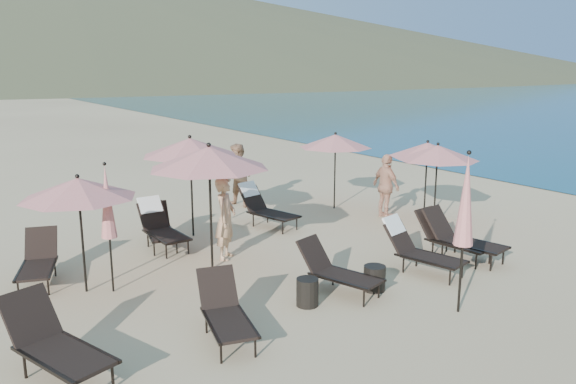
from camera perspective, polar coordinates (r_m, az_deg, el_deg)
ground at (r=10.61m, az=10.32°, el=-9.27°), size 800.00×800.00×0.00m
volcanic_headland at (r=320.25m, az=-19.67°, el=15.76°), size 690.00×690.00×55.00m
lounger_0 at (r=7.99m, az=-22.68°, el=-13.92°), size 1.20×1.86×1.00m
lounger_1 at (r=8.44m, az=-6.39°, el=-11.94°), size 0.92×1.62×0.88m
lounger_2 at (r=10.03m, az=4.94°, el=-7.87°), size 1.03×1.65×0.89m
lounger_3 at (r=11.25m, az=13.00°, el=-5.51°), size 0.96×1.72×1.01m
lounger_4 at (r=12.24m, az=17.16°, el=-4.40°), size 0.99×1.81×0.99m
lounger_5 at (r=12.26m, az=16.19°, el=-4.41°), size 0.83×1.70×0.94m
lounger_6 at (r=11.43m, az=-24.04°, el=-6.37°), size 1.03×1.65×0.89m
lounger_7 at (r=12.90m, az=-12.93°, el=-3.53°), size 0.87×1.61×0.88m
lounger_8 at (r=12.77m, az=-12.83°, el=-3.31°), size 0.68×1.68×1.03m
lounger_9 at (r=14.12m, az=-2.40°, el=-1.47°), size 1.00×1.77×1.05m
umbrella_open_0 at (r=10.25m, az=-20.54°, el=0.36°), size 1.98×1.98×2.13m
umbrella_open_1 at (r=10.81m, az=-8.02°, el=3.47°), size 2.34×2.34×2.52m
umbrella_open_2 at (r=14.13m, az=14.95°, el=3.89°), size 1.99×1.99×2.14m
umbrella_open_3 at (r=13.12m, az=-9.92°, el=4.53°), size 2.24×2.24×2.41m
umbrella_open_4 at (r=15.67m, az=4.84°, el=5.18°), size 2.02×2.02×2.18m
umbrella_open_5 at (r=14.77m, az=13.98°, el=4.21°), size 1.97×1.97×2.12m
umbrella_closed_0 at (r=9.21m, az=17.60°, el=-0.92°), size 0.31×0.31×2.66m
umbrella_closed_1 at (r=10.15m, az=-17.90°, el=-1.04°), size 0.27×0.27×2.34m
side_table_0 at (r=9.52m, az=1.98°, el=-10.13°), size 0.38×0.38×0.47m
side_table_1 at (r=10.24m, az=8.78°, el=-8.65°), size 0.39×0.39×0.46m
beachgoer_a at (r=11.68m, az=-6.35°, el=-2.68°), size 0.73×0.74×1.72m
beachgoer_b at (r=16.04m, az=-5.03°, el=1.67°), size 0.98×1.08×1.82m
beachgoer_c at (r=15.03m, az=9.94°, el=0.59°), size 0.50×1.03×1.71m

